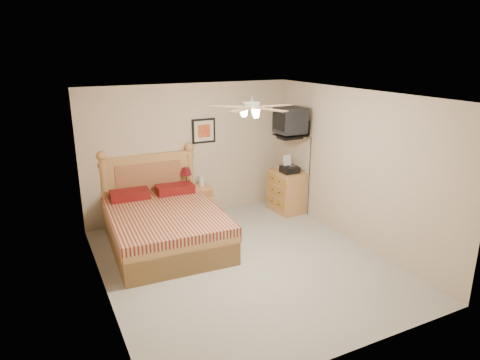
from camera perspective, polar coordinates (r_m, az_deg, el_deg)
The scene contains 17 objects.
floor at distance 6.55m, azimuth 0.62°, elevation -11.03°, with size 4.50×4.50×0.00m, color #A09C91.
ceiling at distance 5.80m, azimuth 0.70°, elevation 11.28°, with size 4.00×4.50×0.04m, color white.
wall_back at distance 8.06m, azimuth -6.64°, elevation 3.81°, with size 4.00×0.04×2.50m, color tan.
wall_front at distance 4.32m, azimuth 14.50°, elevation -8.70°, with size 4.00×0.04×2.50m, color tan.
wall_left at distance 5.50m, azimuth -18.30°, elevation -3.35°, with size 0.04×4.50×2.50m, color tan.
wall_right at distance 7.16m, azimuth 15.08°, elevation 1.62°, with size 0.04×4.50×2.50m, color tan.
bed at distance 6.92m, azimuth -10.08°, elevation -3.19°, with size 1.69×2.22×1.44m, color #A67143, non-canonical shape.
nightstand at distance 8.10m, azimuth -5.97°, elevation -3.05°, with size 0.57×0.43×0.62m, color #C37F3B.
table_lamp at distance 7.94m, azimuth -7.17°, elevation 0.33°, with size 0.21×0.21×0.39m, color #5E1016, non-canonical shape.
lotion_bottle at distance 8.01m, azimuth -5.17°, elevation 0.09°, with size 0.10×0.10×0.27m, color silver.
framed_picture at distance 8.06m, azimuth -4.87°, elevation 6.55°, with size 0.46×0.04×0.46m, color black.
dresser at distance 8.45m, azimuth 6.21°, elevation -1.47°, with size 0.48×0.69×0.82m, color #AF6E3D.
fax_machine at distance 8.19m, azimuth 6.66°, elevation 2.08°, with size 0.30×0.32×0.32m, color black, non-canonical shape.
magazine_lower at distance 8.54m, azimuth 5.08°, elevation 1.70°, with size 0.19×0.25×0.02m, color beige.
magazine_upper at distance 8.54m, azimuth 5.26°, elevation 1.86°, with size 0.19×0.26×0.02m, color tan.
wall_tv at distance 7.92m, azimuth 7.62°, elevation 7.68°, with size 0.56×0.46×0.58m, color black, non-canonical shape.
ceiling_fan at distance 5.64m, azimuth 1.63°, elevation 9.68°, with size 1.14×1.14×0.28m, color white, non-canonical shape.
Camera 1 is at (-2.63, -5.14, 3.09)m, focal length 32.00 mm.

